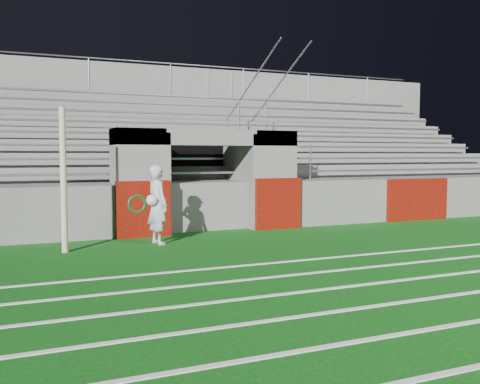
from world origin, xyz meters
name	(u,v)px	position (x,y,z in m)	size (l,w,h in m)	color
ground	(267,252)	(0.00, 0.00, 0.00)	(90.00, 90.00, 0.00)	#0C490F
field_post	(63,180)	(-3.72, 1.64, 1.46)	(0.13, 0.13, 2.91)	beige
field_markings	(459,324)	(0.00, -5.00, 0.01)	(28.00, 8.09, 0.01)	white
stadium_structure	(161,169)	(0.00, 7.97, 1.49)	(26.00, 8.48, 5.42)	#605D5B
goalkeeper_with_ball	(158,204)	(-1.74, 1.88, 0.88)	(0.55, 0.71, 1.75)	#B6BBC0
hose_coil	(137,206)	(-1.97, 2.93, 0.77)	(0.49, 0.14, 0.57)	#0C3F1C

